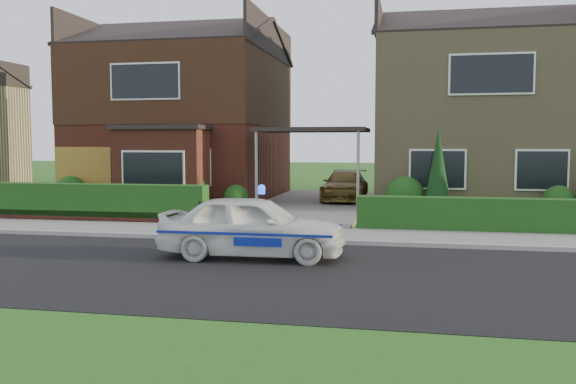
# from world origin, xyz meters

# --- Properties ---
(ground) EXTENTS (120.00, 120.00, 0.00)m
(ground) POSITION_xyz_m (0.00, 0.00, 0.00)
(ground) COLOR #1A4913
(ground) RESTS_ON ground
(road) EXTENTS (60.00, 6.00, 0.02)m
(road) POSITION_xyz_m (0.00, 0.00, 0.00)
(road) COLOR black
(road) RESTS_ON ground
(kerb) EXTENTS (60.00, 0.16, 0.12)m
(kerb) POSITION_xyz_m (0.00, 3.05, 0.06)
(kerb) COLOR #9E9993
(kerb) RESTS_ON ground
(sidewalk) EXTENTS (60.00, 2.00, 0.10)m
(sidewalk) POSITION_xyz_m (0.00, 4.10, 0.05)
(sidewalk) COLOR slate
(sidewalk) RESTS_ON ground
(grass_verge) EXTENTS (60.00, 4.00, 0.01)m
(grass_verge) POSITION_xyz_m (0.00, -5.00, 0.00)
(grass_verge) COLOR #1A4913
(grass_verge) RESTS_ON ground
(driveway) EXTENTS (3.80, 12.00, 0.12)m
(driveway) POSITION_xyz_m (0.00, 11.00, 0.06)
(driveway) COLOR #666059
(driveway) RESTS_ON ground
(house_left) EXTENTS (7.50, 9.53, 7.25)m
(house_left) POSITION_xyz_m (-5.78, 13.90, 3.81)
(house_left) COLOR brown
(house_left) RESTS_ON ground
(house_right) EXTENTS (7.50, 8.06, 7.25)m
(house_right) POSITION_xyz_m (5.80, 13.99, 3.66)
(house_right) COLOR #917F58
(house_right) RESTS_ON ground
(carport_link) EXTENTS (3.80, 3.00, 2.77)m
(carport_link) POSITION_xyz_m (0.00, 10.95, 2.66)
(carport_link) COLOR black
(carport_link) RESTS_ON ground
(garage_door) EXTENTS (2.20, 0.10, 2.10)m
(garage_door) POSITION_xyz_m (-8.25, 9.96, 1.05)
(garage_door) COLOR brown
(garage_door) RESTS_ON ground
(dwarf_wall) EXTENTS (7.70, 0.25, 0.36)m
(dwarf_wall) POSITION_xyz_m (-5.80, 5.30, 0.18)
(dwarf_wall) COLOR brown
(dwarf_wall) RESTS_ON ground
(hedge_left) EXTENTS (7.50, 0.55, 0.90)m
(hedge_left) POSITION_xyz_m (-5.80, 5.45, 0.00)
(hedge_left) COLOR #173912
(hedge_left) RESTS_ON ground
(hedge_right) EXTENTS (7.50, 0.55, 0.80)m
(hedge_right) POSITION_xyz_m (5.80, 5.35, 0.00)
(hedge_right) COLOR #173912
(hedge_right) RESTS_ON ground
(shrub_left_far) EXTENTS (1.08, 1.08, 1.08)m
(shrub_left_far) POSITION_xyz_m (-8.50, 9.50, 0.54)
(shrub_left_far) COLOR #173912
(shrub_left_far) RESTS_ON ground
(shrub_left_mid) EXTENTS (1.32, 1.32, 1.32)m
(shrub_left_mid) POSITION_xyz_m (-4.00, 9.30, 0.66)
(shrub_left_mid) COLOR #173912
(shrub_left_mid) RESTS_ON ground
(shrub_left_near) EXTENTS (0.84, 0.84, 0.84)m
(shrub_left_near) POSITION_xyz_m (-2.40, 9.60, 0.42)
(shrub_left_near) COLOR #173912
(shrub_left_near) RESTS_ON ground
(shrub_right_near) EXTENTS (1.20, 1.20, 1.20)m
(shrub_right_near) POSITION_xyz_m (3.20, 9.40, 0.60)
(shrub_right_near) COLOR #173912
(shrub_right_near) RESTS_ON ground
(shrub_right_mid) EXTENTS (0.96, 0.96, 0.96)m
(shrub_right_mid) POSITION_xyz_m (7.80, 9.50, 0.48)
(shrub_right_mid) COLOR #173912
(shrub_right_mid) RESTS_ON ground
(conifer_a) EXTENTS (0.90, 0.90, 2.60)m
(conifer_a) POSITION_xyz_m (4.20, 9.20, 1.30)
(conifer_a) COLOR black
(conifer_a) RESTS_ON ground
(police_car) EXTENTS (3.32, 3.66, 1.39)m
(police_car) POSITION_xyz_m (0.37, 1.20, 0.62)
(police_car) COLOR silver
(police_car) RESTS_ON ground
(driveway_car) EXTENTS (1.54, 3.78, 1.10)m
(driveway_car) POSITION_xyz_m (1.00, 12.36, 0.67)
(driveway_car) COLOR brown
(driveway_car) RESTS_ON driveway
(potted_plant_a) EXTENTS (0.44, 0.31, 0.81)m
(potted_plant_a) POSITION_xyz_m (-7.70, 7.69, 0.41)
(potted_plant_a) COLOR gray
(potted_plant_a) RESTS_ON ground
(potted_plant_b) EXTENTS (0.55, 0.54, 0.78)m
(potted_plant_b) POSITION_xyz_m (-5.82, 9.00, 0.39)
(potted_plant_b) COLOR gray
(potted_plant_b) RESTS_ON ground
(potted_plant_c) EXTENTS (0.61, 0.61, 0.83)m
(potted_plant_c) POSITION_xyz_m (-7.23, 8.41, 0.42)
(potted_plant_c) COLOR gray
(potted_plant_c) RESTS_ON ground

